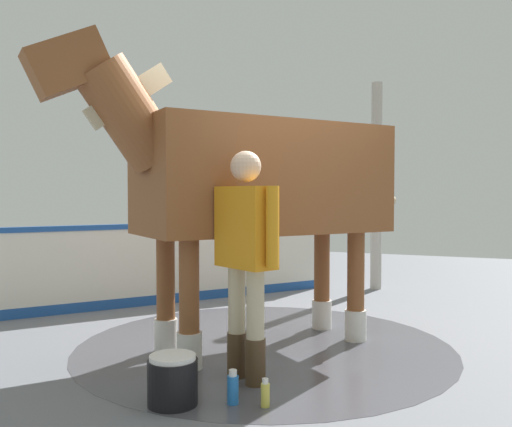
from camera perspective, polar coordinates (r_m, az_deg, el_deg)
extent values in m
cube|color=slate|center=(5.10, 1.94, -13.73)|extent=(16.00, 16.00, 0.02)
cylinder|color=#4C4C54|center=(5.06, 0.87, -13.70)|extent=(3.39, 3.39, 0.00)
cube|color=silver|center=(6.98, -8.61, -5.37)|extent=(2.84, 3.53, 0.95)
cube|color=#1E4C99|center=(6.94, -8.63, -1.22)|extent=(2.86, 3.55, 0.06)
cube|color=#1E4C99|center=(7.05, -8.59, -8.73)|extent=(2.84, 3.54, 0.12)
cylinder|color=#B7B2A8|center=(8.04, 12.54, 2.81)|extent=(0.16, 0.16, 2.98)
cube|color=brown|center=(4.88, 0.88, 3.70)|extent=(2.13, 2.33, 0.97)
cylinder|color=brown|center=(4.35, -7.03, -9.38)|extent=(0.16, 0.16, 1.03)
cylinder|color=silver|center=(4.44, -7.01, -14.10)|extent=(0.20, 0.20, 0.29)
cylinder|color=brown|center=(4.84, -9.46, -8.23)|extent=(0.16, 0.16, 1.03)
cylinder|color=silver|center=(4.92, -9.44, -12.50)|extent=(0.20, 0.20, 0.29)
cylinder|color=brown|center=(5.21, 10.43, -7.48)|extent=(0.16, 0.16, 1.03)
cylinder|color=silver|center=(5.29, 10.41, -11.47)|extent=(0.20, 0.20, 0.29)
cylinder|color=brown|center=(5.63, 6.93, -6.76)|extent=(0.16, 0.16, 1.03)
cylinder|color=silver|center=(5.69, 6.91, -10.46)|extent=(0.20, 0.20, 0.29)
cylinder|color=brown|center=(4.43, -13.21, 10.09)|extent=(0.86, 0.92, 0.93)
cube|color=#C6B793|center=(4.45, -13.23, 11.94)|extent=(0.49, 0.59, 0.57)
cube|color=brown|center=(4.38, -19.18, 14.60)|extent=(0.62, 0.68, 0.56)
cylinder|color=#C6B793|center=(5.58, 11.62, 2.43)|extent=(0.53, 0.62, 0.35)
cylinder|color=#47331E|center=(4.22, -2.02, -14.60)|extent=(0.15, 0.15, 0.34)
cylinder|color=#C6B793|center=(4.12, -2.03, -8.99)|extent=(0.13, 0.13, 0.50)
cylinder|color=#47331E|center=(4.06, -0.07, -15.30)|extent=(0.15, 0.15, 0.34)
cylinder|color=#C6B793|center=(3.95, -0.07, -9.48)|extent=(0.13, 0.13, 0.50)
cube|color=orange|center=(3.96, -1.08, -1.42)|extent=(0.54, 0.43, 0.59)
cylinder|color=orange|center=(4.20, -3.56, -1.03)|extent=(0.09, 0.09, 0.57)
cylinder|color=orange|center=(3.74, 1.72, -1.41)|extent=(0.09, 0.09, 0.57)
sphere|color=beige|center=(3.96, -1.08, 4.96)|extent=(0.23, 0.23, 0.23)
cylinder|color=black|center=(3.75, -8.75, -17.10)|extent=(0.33, 0.33, 0.30)
cylinder|color=white|center=(3.70, -8.76, -14.71)|extent=(0.30, 0.30, 0.03)
cylinder|color=#D8CC4C|center=(3.70, 0.98, -18.55)|extent=(0.06, 0.06, 0.15)
cylinder|color=white|center=(3.67, 0.98, -17.18)|extent=(0.04, 0.04, 0.03)
cylinder|color=blue|center=(3.74, -2.45, -18.03)|extent=(0.08, 0.08, 0.19)
cylinder|color=white|center=(3.70, -2.45, -16.38)|extent=(0.05, 0.05, 0.04)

